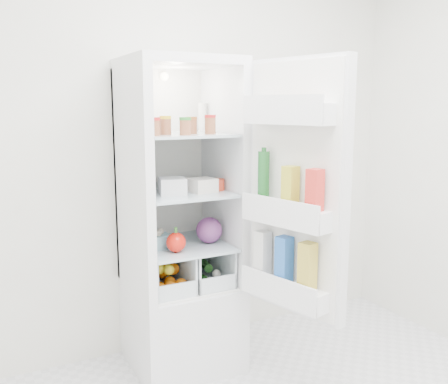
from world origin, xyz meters
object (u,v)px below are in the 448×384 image
refrigerator (178,255)px  fridge_door (293,196)px  mushroom_bowl (154,241)px  red_cabbage (209,230)px

refrigerator → fridge_door: bearing=-59.1°
mushroom_bowl → fridge_door: bearing=-46.7°
refrigerator → red_cabbage: 0.25m
red_cabbage → mushroom_bowl: 0.32m
refrigerator → mushroom_bowl: (-0.17, -0.05, 0.12)m
fridge_door → refrigerator: bearing=16.4°
mushroom_bowl → fridge_door: size_ratio=0.12×
refrigerator → fridge_door: size_ratio=1.38×
mushroom_bowl → fridge_door: (0.54, -0.57, 0.31)m
red_cabbage → refrigerator: bearing=144.5°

